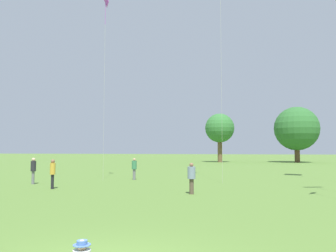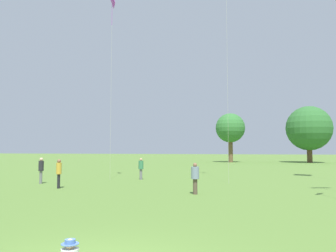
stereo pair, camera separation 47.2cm
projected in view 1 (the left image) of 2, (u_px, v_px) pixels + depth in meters
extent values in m
sphere|color=#DBAD89|center=(82.00, 245.00, 5.85)|extent=(0.19, 0.19, 0.19)
cylinder|color=#4C70B7|center=(82.00, 245.00, 5.85)|extent=(0.32, 0.32, 0.01)
cylinder|color=#4C70B7|center=(82.00, 243.00, 5.85)|extent=(0.19, 0.19, 0.08)
cylinder|color=slate|center=(33.00, 178.00, 20.79)|extent=(0.22, 0.22, 0.82)
cylinder|color=#232328|center=(33.00, 166.00, 20.84)|extent=(0.40, 0.40, 0.65)
sphere|color=#DBAD89|center=(34.00, 160.00, 20.87)|extent=(0.22, 0.22, 0.22)
cylinder|color=brown|center=(192.00, 186.00, 16.16)|extent=(0.29, 0.29, 0.75)
cylinder|color=gray|center=(191.00, 173.00, 16.21)|extent=(0.52, 0.52, 0.60)
sphere|color=brown|center=(191.00, 165.00, 16.23)|extent=(0.20, 0.20, 0.20)
cylinder|color=slate|center=(134.00, 174.00, 23.87)|extent=(0.28, 0.28, 0.77)
cylinder|color=#387A51|center=(134.00, 165.00, 23.92)|extent=(0.51, 0.51, 0.61)
sphere|color=tan|center=(134.00, 160.00, 23.95)|extent=(0.21, 0.21, 0.21)
cylinder|color=black|center=(52.00, 182.00, 18.28)|extent=(0.20, 0.20, 0.81)
cylinder|color=gold|center=(53.00, 169.00, 18.33)|extent=(0.37, 0.37, 0.64)
sphere|color=brown|center=(53.00, 161.00, 18.36)|extent=(0.22, 0.22, 0.22)
cylinder|color=#BCB7A8|center=(221.00, 39.00, 21.87)|extent=(0.01, 0.01, 19.09)
cylinder|color=#B738C6|center=(105.00, 13.00, 24.26)|extent=(0.02, 0.02, 1.64)
cylinder|color=#BCB7A8|center=(104.00, 87.00, 23.87)|extent=(0.01, 0.01, 13.45)
cylinder|color=brown|center=(297.00, 152.00, 55.46)|extent=(0.85, 0.85, 3.72)
sphere|color=#2D662D|center=(297.00, 129.00, 55.74)|extent=(7.44, 7.44, 7.44)
cylinder|color=brown|center=(220.00, 149.00, 56.71)|extent=(0.78, 0.78, 4.55)
sphere|color=#337033|center=(220.00, 128.00, 56.97)|extent=(5.04, 5.04, 5.04)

